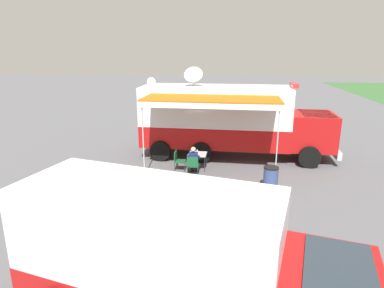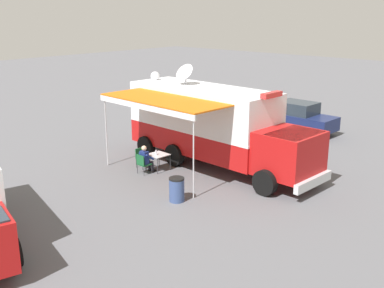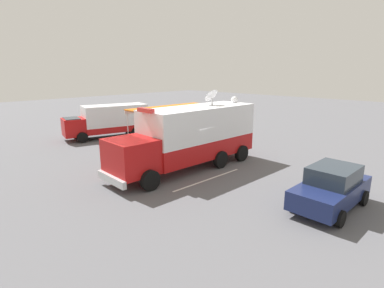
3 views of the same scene
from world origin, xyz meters
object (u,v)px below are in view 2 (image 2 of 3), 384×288
(folding_table, at_px, (158,156))
(folding_chair_at_table, at_px, (143,163))
(car_behind_truck, at_px, (298,117))
(water_bottle, at_px, (156,153))
(folding_chair_beside_table, at_px, (142,156))
(command_truck, at_px, (214,124))
(trash_bin, at_px, (177,189))
(seated_responder, at_px, (146,159))

(folding_table, distance_m, folding_chair_at_table, 0.83)
(folding_table, xyz_separation_m, car_behind_truck, (-9.97, 1.18, 0.21))
(water_bottle, height_order, folding_chair_at_table, water_bottle)
(water_bottle, relative_size, folding_chair_at_table, 0.26)
(folding_chair_beside_table, bearing_deg, command_truck, 135.18)
(folding_chair_beside_table, distance_m, car_behind_truck, 10.39)
(trash_bin, bearing_deg, folding_table, -122.98)
(water_bottle, height_order, seated_responder, seated_responder)
(folding_chair_at_table, bearing_deg, water_bottle, 169.63)
(trash_bin, bearing_deg, folding_chair_beside_table, -114.29)
(folding_table, xyz_separation_m, water_bottle, (0.12, -0.00, 0.16))
(water_bottle, bearing_deg, car_behind_truck, 173.28)
(folding_chair_at_table, height_order, seated_responder, seated_responder)
(water_bottle, relative_size, trash_bin, 0.25)
(car_behind_truck, bearing_deg, command_truck, 1.79)
(seated_responder, bearing_deg, trash_bin, 66.81)
(command_truck, relative_size, trash_bin, 10.54)
(car_behind_truck, bearing_deg, trash_bin, 8.67)
(seated_responder, bearing_deg, water_bottle, 166.73)
(water_bottle, xyz_separation_m, folding_chair_at_table, (0.68, -0.12, -0.32))
(folding_table, distance_m, trash_bin, 3.59)
(folding_chair_beside_table, bearing_deg, car_behind_truck, 168.70)
(trash_bin, bearing_deg, water_bottle, -121.35)
(command_truck, distance_m, folding_chair_beside_table, 3.54)
(seated_responder, distance_m, trash_bin, 3.40)
(folding_chair_beside_table, height_order, car_behind_truck, car_behind_truck)
(water_bottle, bearing_deg, folding_chair_beside_table, -83.72)
(trash_bin, bearing_deg, seated_responder, -113.19)
(water_bottle, bearing_deg, seated_responder, -13.27)
(folding_chair_beside_table, relative_size, trash_bin, 0.96)
(folding_table, relative_size, trash_bin, 0.92)
(command_truck, bearing_deg, folding_table, -34.47)
(folding_chair_at_table, xyz_separation_m, folding_chair_beside_table, (-0.59, -0.72, 0.00))
(folding_table, xyz_separation_m, folding_chair_at_table, (0.80, -0.13, -0.16))
(seated_responder, distance_m, car_behind_truck, 10.67)
(command_truck, relative_size, water_bottle, 42.81)
(folding_table, relative_size, water_bottle, 3.73)
(folding_table, height_order, folding_chair_beside_table, folding_chair_beside_table)
(folding_table, xyz_separation_m, trash_bin, (1.95, 3.00, -0.22))
(command_truck, relative_size, car_behind_truck, 2.25)
(trash_bin, xyz_separation_m, car_behind_truck, (-11.92, -1.82, 0.42))
(command_truck, bearing_deg, trash_bin, 21.29)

